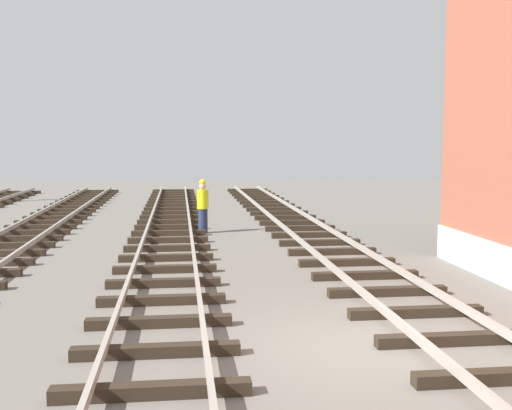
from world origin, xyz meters
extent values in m
plane|color=slate|center=(0.00, 0.00, 0.00)|extent=(80.72, 80.72, 0.00)
cube|color=#2D2319|center=(1.41, -1.59, 0.09)|extent=(2.50, 0.24, 0.18)
cube|color=#2D2319|center=(1.41, 0.00, 0.09)|extent=(2.50, 0.24, 0.18)
cube|color=#2D2319|center=(1.41, 1.59, 0.09)|extent=(2.50, 0.24, 0.18)
cube|color=#2D2319|center=(1.41, 3.18, 0.09)|extent=(2.50, 0.24, 0.18)
cube|color=#2D2319|center=(1.41, 4.78, 0.09)|extent=(2.50, 0.24, 0.18)
cube|color=#2D2319|center=(1.41, 6.37, 0.09)|extent=(2.50, 0.24, 0.18)
cube|color=#2D2319|center=(1.41, 7.96, 0.09)|extent=(2.50, 0.24, 0.18)
cube|color=#2D2319|center=(1.41, 9.55, 0.09)|extent=(2.50, 0.24, 0.18)
cube|color=#2D2319|center=(1.41, 11.14, 0.09)|extent=(2.50, 0.24, 0.18)
cube|color=#2D2319|center=(1.41, 12.74, 0.09)|extent=(2.50, 0.24, 0.18)
cube|color=#2D2319|center=(1.41, 14.33, 0.09)|extent=(2.50, 0.24, 0.18)
cube|color=#2D2319|center=(1.41, 15.92, 0.09)|extent=(2.50, 0.24, 0.18)
cube|color=#2D2319|center=(1.41, 17.51, 0.09)|extent=(2.50, 0.24, 0.18)
cube|color=#2D2319|center=(1.41, 19.11, 0.09)|extent=(2.50, 0.24, 0.18)
cube|color=#2D2319|center=(1.41, 20.70, 0.09)|extent=(2.50, 0.24, 0.18)
cube|color=#2D2319|center=(1.41, 22.29, 0.09)|extent=(2.50, 0.24, 0.18)
cube|color=#2D2319|center=(1.41, 23.88, 0.09)|extent=(2.50, 0.24, 0.18)
cube|color=#2D2319|center=(1.41, 25.47, 0.09)|extent=(2.50, 0.24, 0.18)
cube|color=#2D2319|center=(1.41, 27.07, 0.09)|extent=(2.50, 0.24, 0.18)
cube|color=#2D2319|center=(1.41, 28.66, 0.09)|extent=(2.50, 0.24, 0.18)
cube|color=#2D2319|center=(1.41, 30.25, 0.09)|extent=(2.50, 0.24, 0.18)
cube|color=#9E9389|center=(0.69, 0.00, 0.25)|extent=(0.08, 62.09, 0.14)
cube|color=#9E9389|center=(2.13, 0.00, 0.25)|extent=(0.08, 62.09, 0.14)
cube|color=#2D2319|center=(-3.21, -1.51, 0.09)|extent=(2.50, 0.24, 0.18)
cube|color=#2D2319|center=(-3.21, 0.00, 0.09)|extent=(2.50, 0.24, 0.18)
cube|color=#2D2319|center=(-3.21, 1.51, 0.09)|extent=(2.50, 0.24, 0.18)
cube|color=#2D2319|center=(-3.21, 3.03, 0.09)|extent=(2.50, 0.24, 0.18)
cube|color=#2D2319|center=(-3.21, 4.54, 0.09)|extent=(2.50, 0.24, 0.18)
cube|color=#2D2319|center=(-3.21, 6.06, 0.09)|extent=(2.50, 0.24, 0.18)
cube|color=#2D2319|center=(-3.21, 7.57, 0.09)|extent=(2.50, 0.24, 0.18)
cube|color=#2D2319|center=(-3.21, 9.09, 0.09)|extent=(2.50, 0.24, 0.18)
cube|color=#2D2319|center=(-3.21, 10.60, 0.09)|extent=(2.50, 0.24, 0.18)
cube|color=#2D2319|center=(-3.21, 12.12, 0.09)|extent=(2.50, 0.24, 0.18)
cube|color=#2D2319|center=(-3.21, 13.63, 0.09)|extent=(2.50, 0.24, 0.18)
cube|color=#2D2319|center=(-3.21, 15.14, 0.09)|extent=(2.50, 0.24, 0.18)
cube|color=#2D2319|center=(-3.21, 16.66, 0.09)|extent=(2.50, 0.24, 0.18)
cube|color=#2D2319|center=(-3.21, 18.17, 0.09)|extent=(2.50, 0.24, 0.18)
cube|color=#2D2319|center=(-3.21, 19.69, 0.09)|extent=(2.50, 0.24, 0.18)
cube|color=#2D2319|center=(-3.21, 21.20, 0.09)|extent=(2.50, 0.24, 0.18)
cube|color=#2D2319|center=(-3.21, 22.72, 0.09)|extent=(2.50, 0.24, 0.18)
cube|color=#2D2319|center=(-3.21, 24.23, 0.09)|extent=(2.50, 0.24, 0.18)
cube|color=#2D2319|center=(-3.21, 25.75, 0.09)|extent=(2.50, 0.24, 0.18)
cube|color=#2D2319|center=(-3.21, 27.26, 0.09)|extent=(2.50, 0.24, 0.18)
cube|color=#2D2319|center=(-3.21, 28.77, 0.09)|extent=(2.50, 0.24, 0.18)
cube|color=#2D2319|center=(-3.21, 30.29, 0.09)|extent=(2.50, 0.24, 0.18)
cube|color=#9E9389|center=(-3.93, 0.00, 0.25)|extent=(0.08, 62.09, 0.14)
cube|color=#9E9389|center=(-2.49, 0.00, 0.25)|extent=(0.08, 62.09, 0.14)
cube|color=#2D2319|center=(-7.82, 10.12, 0.09)|extent=(2.50, 0.24, 0.18)
cube|color=#2D2319|center=(-7.82, 11.47, 0.09)|extent=(2.50, 0.24, 0.18)
cube|color=#2D2319|center=(-7.82, 12.82, 0.09)|extent=(2.50, 0.24, 0.18)
cube|color=#2D2319|center=(-7.82, 14.17, 0.09)|extent=(2.50, 0.24, 0.18)
cube|color=#2D2319|center=(-7.82, 15.52, 0.09)|extent=(2.50, 0.24, 0.18)
cube|color=#2D2319|center=(-7.82, 16.87, 0.09)|extent=(2.50, 0.24, 0.18)
cube|color=#2D2319|center=(-7.82, 18.22, 0.09)|extent=(2.50, 0.24, 0.18)
cube|color=#2D2319|center=(-7.82, 19.57, 0.09)|extent=(2.50, 0.24, 0.18)
cube|color=#2D2319|center=(-7.82, 20.92, 0.09)|extent=(2.50, 0.24, 0.18)
cube|color=#2D2319|center=(-7.82, 22.27, 0.09)|extent=(2.50, 0.24, 0.18)
cube|color=#2D2319|center=(-7.82, 23.62, 0.09)|extent=(2.50, 0.24, 0.18)
cube|color=#2D2319|center=(-7.82, 24.97, 0.09)|extent=(2.50, 0.24, 0.18)
cube|color=#2D2319|center=(-7.82, 26.32, 0.09)|extent=(2.50, 0.24, 0.18)
cube|color=#2D2319|center=(-7.82, 27.67, 0.09)|extent=(2.50, 0.24, 0.18)
cube|color=#2D2319|center=(-7.82, 29.02, 0.09)|extent=(2.50, 0.24, 0.18)
cube|color=#2D2319|center=(-7.82, 30.37, 0.09)|extent=(2.50, 0.24, 0.18)
cube|color=#2D2319|center=(-12.44, 26.96, 0.09)|extent=(2.50, 0.24, 0.18)
cube|color=#2D2319|center=(-12.44, 28.60, 0.09)|extent=(2.50, 0.24, 0.18)
cube|color=#2D2319|center=(-12.44, 30.23, 0.09)|extent=(2.50, 0.24, 0.18)
cylinder|color=#262D4C|center=(-2.04, 12.60, 0.42)|extent=(0.32, 0.32, 0.85)
cylinder|color=yellow|center=(-2.04, 12.60, 1.18)|extent=(0.40, 0.40, 0.65)
sphere|color=tan|center=(-2.04, 12.60, 1.62)|extent=(0.24, 0.24, 0.24)
sphere|color=yellow|center=(-2.04, 12.60, 1.76)|extent=(0.22, 0.22, 0.22)
camera|label=1|loc=(-2.83, -9.25, 3.20)|focal=44.52mm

